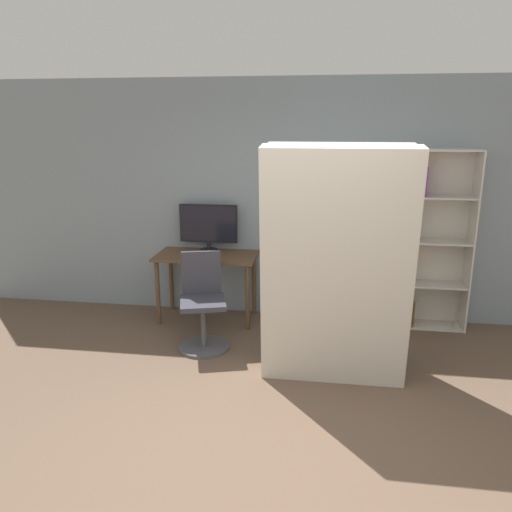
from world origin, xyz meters
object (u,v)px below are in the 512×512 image
Objects in this scene: bookshelf at (424,241)px; office_chair at (203,309)px; monitor at (208,225)px; mattress_near at (337,270)px; mattress_far at (336,258)px.

office_chair is at bearing -158.18° from bookshelf.
mattress_near is (1.45, -1.47, -0.05)m from monitor.
bookshelf is at bearing 56.86° from mattress_near.
bookshelf is at bearing 21.82° from office_chair.
monitor is at bearing 143.19° from mattress_far.
office_chair is 0.47× the size of mattress_far.
monitor is at bearing 99.17° from office_chair.
mattress_near is at bearing -90.00° from mattress_far.
monitor is 1.15m from office_chair.
mattress_far is at bearing -7.41° from office_chair.
office_chair is 1.55m from mattress_near.
mattress_near reaches higher than monitor.
office_chair is at bearing -80.83° from monitor.
bookshelf is at bearing 48.41° from mattress_far.
bookshelf is (2.25, 0.90, 0.57)m from office_chair.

